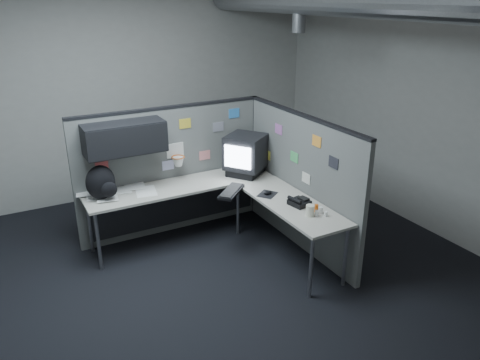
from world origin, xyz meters
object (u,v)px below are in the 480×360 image
monitor (246,154)px  backpack (101,183)px  phone (299,202)px  desk (210,198)px  keyboard (231,191)px

monitor → backpack: bearing=-173.4°
monitor → phone: size_ratio=2.66×
desk → keyboard: keyboard is taller
desk → monitor: size_ratio=3.70×
monitor → desk: bearing=-150.5°
desk → backpack: size_ratio=5.80×
keyboard → phone: phone is taller
phone → keyboard: bearing=127.0°
monitor → phone: (0.05, -1.11, -0.23)m
monitor → keyboard: 0.69m
backpack → monitor: bearing=-8.9°
keyboard → monitor: bearing=48.3°
keyboard → backpack: bearing=160.7°
monitor → keyboard: monitor is taller
phone → backpack: (-1.84, 1.18, 0.16)m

